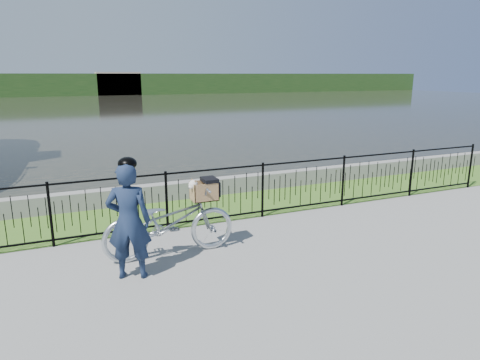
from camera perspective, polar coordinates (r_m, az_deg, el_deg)
name	(u,v)px	position (r m, az deg, el deg)	size (l,w,h in m)	color
ground	(251,253)	(7.19, 1.45, -9.72)	(120.00, 120.00, 0.00)	gray
grass_strip	(201,209)	(9.46, -5.17, -3.85)	(60.00, 2.00, 0.01)	#406820
water	(89,109)	(39.18, -19.44, 8.91)	(120.00, 120.00, 0.00)	#29291F
quay_wall	(188,189)	(10.33, -6.93, -1.25)	(60.00, 0.30, 0.40)	gray
fence	(217,195)	(8.39, -3.10, -2.07)	(14.00, 0.06, 1.15)	black
far_treeline	(73,84)	(66.05, -21.38, 11.78)	(120.00, 6.00, 3.00)	#25441A
far_building_right	(118,84)	(65.09, -15.94, 12.26)	(6.00, 3.00, 3.20)	#9E917F
bicycle_rig	(170,222)	(7.01, -9.29, -5.51)	(2.15, 0.75, 1.25)	#B7BEC4
cyclist	(129,220)	(6.29, -14.63, -5.15)	(0.72, 0.58, 1.78)	#16233D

